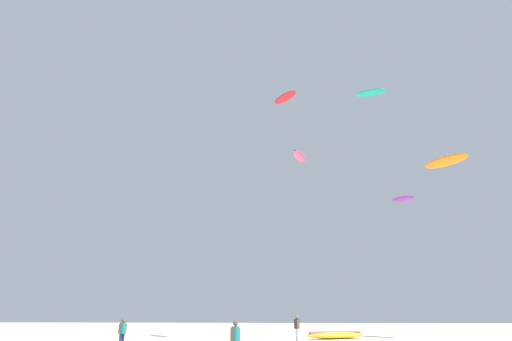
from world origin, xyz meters
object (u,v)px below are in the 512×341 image
at_px(person_midground, 122,331).
at_px(kite_aloft_3, 300,157).
at_px(kite_aloft_4, 371,93).
at_px(kite_aloft_2, 285,97).
at_px(person_foreground, 235,337).
at_px(kite_aloft_1, 403,199).
at_px(person_left, 297,326).
at_px(kite_aloft_0, 446,161).
at_px(kite_grounded_near, 335,335).

distance_m(person_midground, kite_aloft_3, 32.19).
bearing_deg(person_midground, kite_aloft_4, -98.30).
height_order(kite_aloft_2, kite_aloft_4, kite_aloft_4).
distance_m(person_foreground, kite_aloft_2, 27.44).
xyz_separation_m(kite_aloft_1, kite_aloft_4, (-1.11, 4.22, 14.68)).
height_order(kite_aloft_1, kite_aloft_2, kite_aloft_2).
height_order(person_midground, person_left, person_left).
height_order(kite_aloft_0, kite_aloft_1, kite_aloft_0).
relative_size(person_midground, kite_aloft_4, 0.42).
distance_m(person_left, kite_aloft_1, 20.01).
xyz_separation_m(person_midground, kite_aloft_1, (22.12, 16.79, 12.02)).
bearing_deg(kite_aloft_3, kite_aloft_0, -41.41).
xyz_separation_m(kite_aloft_1, kite_aloft_2, (-12.01, -5.36, 9.17)).
height_order(kite_aloft_0, kite_aloft_4, kite_aloft_4).
bearing_deg(kite_aloft_2, kite_aloft_0, 0.77).
xyz_separation_m(person_left, kite_aloft_0, (14.41, 5.82, 14.17)).
relative_size(person_left, kite_grounded_near, 0.35).
bearing_deg(kite_aloft_2, kite_aloft_1, 24.04).
relative_size(kite_aloft_0, kite_aloft_2, 1.33).
height_order(kite_aloft_1, kite_aloft_4, kite_aloft_4).
xyz_separation_m(kite_aloft_2, kite_aloft_4, (10.90, 9.57, 5.52)).
distance_m(person_foreground, person_left, 12.03).
xyz_separation_m(kite_aloft_0, kite_aloft_4, (-3.81, 9.38, 12.46)).
relative_size(person_foreground, kite_aloft_2, 0.54).
distance_m(kite_aloft_0, kite_aloft_3, 17.77).
bearing_deg(kite_aloft_0, kite_aloft_2, -179.23).
xyz_separation_m(person_foreground, kite_aloft_2, (2.88, 17.22, 21.17)).
relative_size(person_left, kite_aloft_4, 0.45).
xyz_separation_m(person_midground, kite_grounded_near, (13.46, 9.06, -0.67)).
bearing_deg(person_midground, person_left, -114.11).
distance_m(person_foreground, kite_aloft_1, 29.59).
bearing_deg(kite_aloft_4, kite_aloft_2, -138.71).
xyz_separation_m(person_midground, kite_aloft_4, (21.01, 21.01, 26.70)).
height_order(person_foreground, kite_aloft_2, kite_aloft_2).
relative_size(kite_aloft_2, kite_aloft_3, 0.75).
xyz_separation_m(person_foreground, kite_aloft_1, (14.89, 22.58, 12.00)).
xyz_separation_m(person_midground, kite_aloft_0, (24.81, 11.63, 14.24)).
distance_m(kite_aloft_0, kite_aloft_4, 16.05).
height_order(kite_aloft_2, kite_aloft_3, kite_aloft_2).
distance_m(kite_aloft_1, kite_aloft_3, 13.81).
relative_size(person_left, kite_aloft_1, 0.77).
xyz_separation_m(person_left, kite_aloft_3, (1.60, 17.11, 19.07)).
bearing_deg(kite_aloft_0, kite_grounded_near, -167.23).
height_order(person_midground, kite_aloft_0, kite_aloft_0).
height_order(kite_grounded_near, kite_aloft_2, kite_aloft_2).
height_order(person_midground, kite_aloft_3, kite_aloft_3).
xyz_separation_m(person_midground, kite_aloft_3, (12.01, 22.93, 19.14)).
distance_m(person_left, kite_aloft_3, 25.67).
bearing_deg(person_left, kite_aloft_0, -174.96).
bearing_deg(kite_aloft_1, kite_aloft_4, 104.74).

